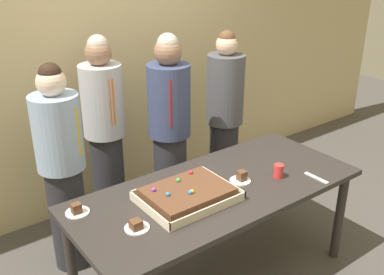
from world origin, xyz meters
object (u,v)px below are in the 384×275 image
Objects in this scene: sheet_cake at (188,194)px; plated_slice_far_left at (136,226)px; cake_server_utensil at (316,178)px; person_green_shirt_behind at (224,118)px; plated_slice_near_left at (77,211)px; person_serving_front at (105,134)px; person_far_right_suit at (170,133)px; drink_cup_nearest at (279,171)px; person_striped_tie_right at (62,168)px; party_table at (217,198)px; plated_slice_near_right at (241,178)px.

sheet_cake is 4.02× the size of plated_slice_far_left.
person_green_shirt_behind is at bearing 82.64° from cake_server_utensil.
plated_slice_near_left is at bearing 158.95° from cake_server_utensil.
person_serving_front reaches higher than sheet_cake.
plated_slice_near_left is 0.09× the size of person_far_right_suit.
sheet_cake reaches higher than drink_cup_nearest.
sheet_cake reaches higher than cake_server_utensil.
plated_slice_near_left is 0.09× the size of person_green_shirt_behind.
sheet_cake is 1.12m from person_serving_front.
sheet_cake is at bearing -0.02° from person_far_right_suit.
person_striped_tie_right is (-0.52, 0.84, 0.00)m from sheet_cake.
cake_server_utensil is at bearing 50.64° from person_far_right_suit.
sheet_cake is 1.38m from person_green_shirt_behind.
party_table is 3.42× the size of sheet_cake.
sheet_cake is at bearing -0.00° from person_striped_tie_right.
drink_cup_nearest is 0.06× the size of person_green_shirt_behind.
party_table is 0.29m from sheet_cake.
plated_slice_near_left is 0.58m from person_striped_tie_right.
plated_slice_near_right is 0.55m from cake_server_utensil.
party_table is 0.84m from person_far_right_suit.
person_far_right_suit is at bearing 56.82° from person_striped_tie_right.
plated_slice_near_right is 0.75× the size of cake_server_utensil.
person_striped_tie_right reaches higher than drink_cup_nearest.
sheet_cake reaches higher than plated_slice_near_right.
person_striped_tie_right is (-0.08, 0.93, 0.02)m from plated_slice_far_left.
drink_cup_nearest is at bearing -24.53° from plated_slice_near_right.
plated_slice_near_left is at bearing -20.23° from person_green_shirt_behind.
cake_server_utensil is 1.24m from person_far_right_suit.
plated_slice_far_left is 0.09× the size of person_far_right_suit.
plated_slice_far_left is 1.37m from cake_server_utensil.
person_serving_front reaches higher than plated_slice_near_left.
drink_cup_nearest reaches higher than cake_server_utensil.
cake_server_utensil is at bearing 19.38° from person_striped_tie_right.
person_green_shirt_behind reaches higher than drink_cup_nearest.
plated_slice_near_right is at bearing -3.30° from sheet_cake.
plated_slice_far_left is at bearing -26.57° from person_striped_tie_right.
sheet_cake is 0.36× the size of person_green_shirt_behind.
plated_slice_far_left is 1.50× the size of drink_cup_nearest.
party_table is 0.71m from plated_slice_far_left.
party_table is at bearing 153.22° from cake_server_utensil.
cake_server_utensil reaches higher than party_table.
person_serving_front is 1.03× the size of person_green_shirt_behind.
cake_server_utensil is at bearing -9.84° from plated_slice_far_left.
plated_slice_near_left is 0.42m from plated_slice_far_left.
sheet_cake is 0.72m from drink_cup_nearest.
plated_slice_near_right is 0.09× the size of person_green_shirt_behind.
drink_cup_nearest reaches higher than plated_slice_near_right.
plated_slice_near_left is 1.19m from person_far_right_suit.
person_serving_front is (-0.48, 1.14, 0.07)m from plated_slice_near_right.
plated_slice_near_right is at bearing 16.56° from person_striped_tie_right.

